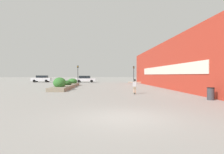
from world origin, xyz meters
The scene contains 11 objects.
ground_plane centered at (0.00, 0.00, 0.00)m, with size 300.00×300.00×0.00m, color gray.
building_wall_right centered at (7.30, 16.86, 2.91)m, with size 0.67×38.29×5.84m.
planter_box centered at (-5.38, 18.92, 0.38)m, with size 1.74×14.28×1.41m.
skateboard centered at (2.06, 9.64, 0.07)m, with size 0.34×0.69×0.09m.
skateboarder centered at (2.06, 9.64, 0.83)m, with size 1.13×0.38×1.23m.
trash_bin centered at (6.45, 5.19, 0.42)m, with size 0.48×0.48×0.84m.
car_leftmost centered at (-14.55, 38.97, 0.81)m, with size 4.31×1.93×1.56m.
car_center_left centered at (-4.42, 37.52, 0.77)m, with size 4.53×1.85×1.49m.
car_center_right centered at (16.45, 40.79, 0.77)m, with size 4.28×1.85×1.47m.
traffic_light_left centered at (-5.60, 33.23, 2.45)m, with size 0.28×0.30×3.61m.
traffic_light_right centered at (5.95, 33.47, 2.39)m, with size 0.28×0.30×3.51m.
Camera 1 is at (-0.93, -7.78, 1.68)m, focal length 32.00 mm.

